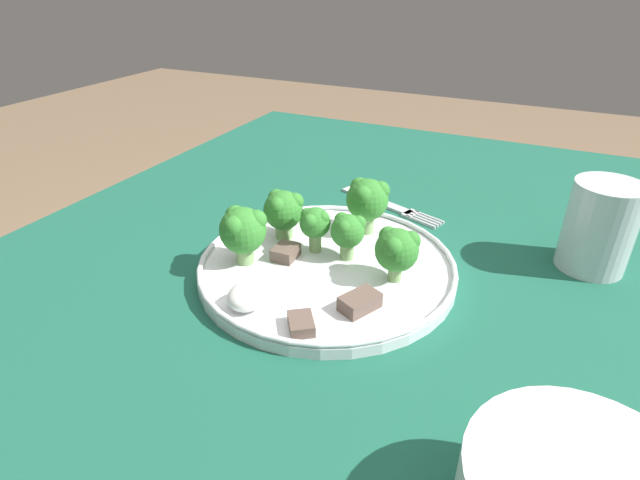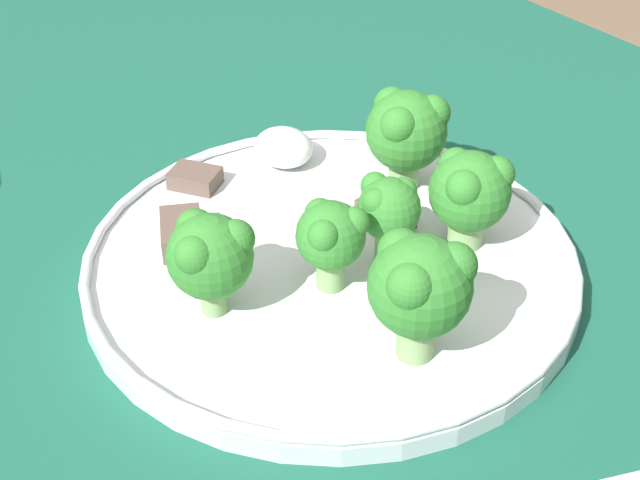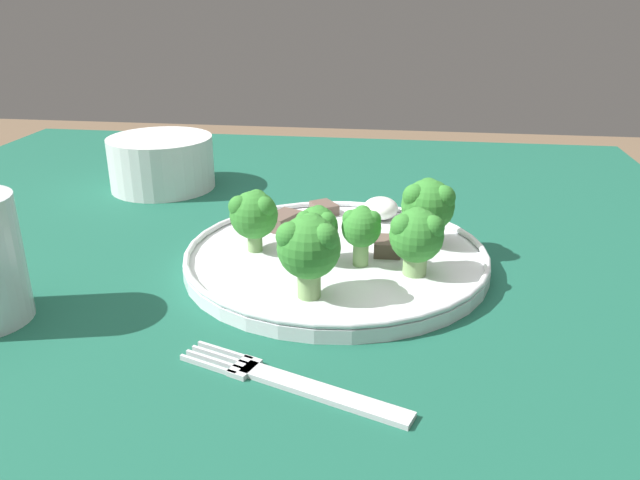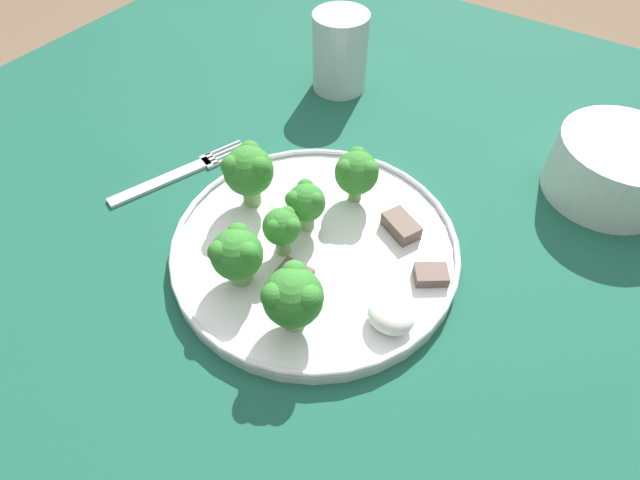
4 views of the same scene
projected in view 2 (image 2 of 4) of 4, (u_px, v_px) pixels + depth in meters
name	position (u px, v px, depth m)	size (l,w,h in m)	color
dinner_plate	(331.00, 262.00, 0.52)	(0.29, 0.29, 0.02)	white
broccoli_floret_near_rim_left	(386.00, 207.00, 0.49)	(0.04, 0.04, 0.05)	#7FA866
broccoli_floret_center_left	(470.00, 191.00, 0.51)	(0.05, 0.05, 0.06)	#7FA866
broccoli_floret_back_left	(332.00, 237.00, 0.47)	(0.04, 0.04, 0.05)	#7FA866
broccoli_floret_front_left	(406.00, 129.00, 0.56)	(0.05, 0.05, 0.07)	#7FA866
broccoli_floret_center_back	(420.00, 285.00, 0.43)	(0.05, 0.05, 0.07)	#7FA866
broccoli_floret_mid_cluster	(210.00, 254.00, 0.46)	(0.05, 0.05, 0.06)	#7FA866
meat_slice_front_slice	(182.00, 233.00, 0.52)	(0.05, 0.04, 0.02)	brown
meat_slice_middle_slice	(386.00, 214.00, 0.54)	(0.03, 0.03, 0.01)	brown
meat_slice_rear_slice	(195.00, 178.00, 0.58)	(0.04, 0.04, 0.01)	brown
sauce_dollop	(284.00, 147.00, 0.60)	(0.04, 0.04, 0.02)	white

